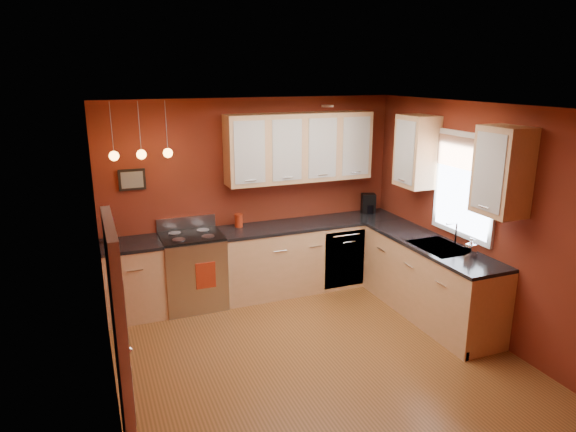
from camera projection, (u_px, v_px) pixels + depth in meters
name	position (u px, v px, depth m)	size (l,w,h in m)	color
floor	(318.00, 360.00, 5.38)	(4.20, 4.20, 0.00)	brown
ceiling	(322.00, 107.00, 4.67)	(4.00, 4.20, 0.02)	silver
wall_back	(253.00, 196.00, 6.90)	(4.00, 0.02, 2.60)	maroon
wall_front	(466.00, 344.00, 3.15)	(4.00, 0.02, 2.60)	maroon
wall_left	(105.00, 271.00, 4.31)	(0.02, 4.20, 2.60)	maroon
wall_right	(482.00, 221.00, 5.74)	(0.02, 4.20, 2.60)	maroon
base_cabinets_back_left	(134.00, 281.00, 6.27)	(0.70, 0.60, 0.90)	tan
base_cabinets_back_right	(311.00, 256.00, 7.12)	(2.54, 0.60, 0.90)	tan
base_cabinets_right	(429.00, 281.00, 6.27)	(0.60, 2.10, 0.90)	tan
counter_back_left	(131.00, 244.00, 6.14)	(0.70, 0.62, 0.04)	black
counter_back_right	(312.00, 223.00, 7.00)	(2.54, 0.62, 0.04)	black
counter_right	(432.00, 245.00, 6.14)	(0.62, 2.10, 0.04)	black
gas_range	(193.00, 270.00, 6.53)	(0.76, 0.64, 1.11)	#ACACB1
dishwasher_front	(345.00, 259.00, 7.00)	(0.60, 0.02, 0.80)	#ACACB1
sink	(440.00, 249.00, 6.01)	(0.50, 0.70, 0.33)	gray
window	(465.00, 182.00, 5.90)	(0.06, 1.02, 1.22)	white
door_left_wall	(124.00, 374.00, 3.32)	(0.12, 0.82, 2.05)	white
upper_cabinets_back	(300.00, 147.00, 6.78)	(2.00, 0.35, 0.90)	tan
upper_cabinets_right	(455.00, 160.00, 5.79)	(0.35, 1.95, 0.90)	tan
wall_picture	(132.00, 180.00, 6.23)	(0.32, 0.03, 0.26)	black
pendant_lights	(141.00, 154.00, 5.88)	(0.71, 0.11, 0.66)	gray
red_canister	(239.00, 220.00, 6.75)	(0.12, 0.12, 0.18)	#A02911
red_vase	(111.00, 236.00, 6.11)	(0.11, 0.11, 0.17)	#A02911
flowers	(110.00, 223.00, 6.07)	(0.10, 0.10, 0.18)	#A02911
coffee_maker	(369.00, 204.00, 7.43)	(0.23, 0.23, 0.28)	black
soap_pump	(471.00, 247.00, 5.67)	(0.09, 0.10, 0.21)	white
dish_towel	(206.00, 275.00, 6.25)	(0.24, 0.02, 0.33)	#A02911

